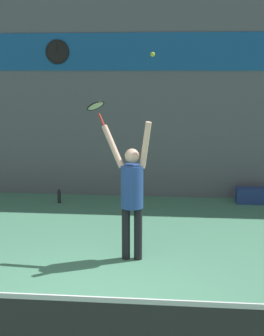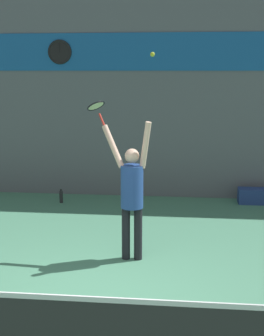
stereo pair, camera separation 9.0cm
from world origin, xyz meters
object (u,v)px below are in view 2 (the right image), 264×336
tennis_player (132,191)px  scoreboard_clock (60,52)px  water_bottle (61,197)px  tennis_ball (152,54)px  tennis_racket (96,107)px  equipment_bag (255,196)px

tennis_player → scoreboard_clock: bearing=118.4°
tennis_player → water_bottle: 3.70m
tennis_ball → water_bottle: 4.90m
scoreboard_clock → water_bottle: scoreboard_clock is taller
scoreboard_clock → tennis_ball: scoreboard_clock is taller
tennis_racket → tennis_ball: tennis_ball is taller
water_bottle → tennis_ball: bearing=-55.0°
scoreboard_clock → tennis_ball: size_ratio=8.49×
tennis_racket → equipment_bag: tennis_racket is taller
tennis_player → tennis_ball: size_ratio=33.79×
tennis_player → tennis_racket: 1.43m
scoreboard_clock → tennis_player: scoreboard_clock is taller
tennis_racket → equipment_bag: (3.02, 3.07, -2.19)m
tennis_racket → scoreboard_clock: bearing=112.9°
tennis_ball → water_bottle: bearing=125.0°
tennis_player → water_bottle: bearing=122.4°
equipment_bag → tennis_racket: bearing=-134.5°
tennis_racket → water_bottle: tennis_racket is taller
tennis_ball → equipment_bag: size_ratio=0.09×
tennis_player → tennis_ball: tennis_ball is taller
tennis_racket → equipment_bag: size_ratio=0.52×
scoreboard_clock → tennis_racket: scoreboard_clock is taller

